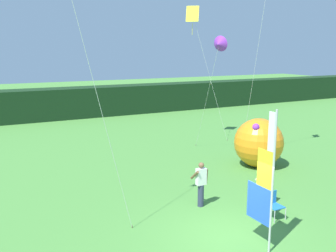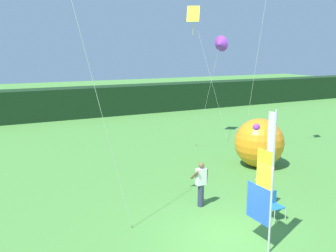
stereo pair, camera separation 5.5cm
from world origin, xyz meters
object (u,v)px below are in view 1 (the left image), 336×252
Objects in this scene: folding_chair at (273,203)px; kite_purple_delta_2 at (219,44)px; person_near_banner at (266,184)px; inflatable_balloon at (259,143)px; banner_flag at (265,183)px; person_mid_field at (201,183)px; kite_yellow_diamond_3 at (194,19)px.

folding_chair is 0.14× the size of kite_purple_delta_2.
person_near_banner is 4.87m from inflatable_balloon.
folding_chair is at bearing 39.38° from banner_flag.
person_mid_field is 8.19m from kite_purple_delta_2.
folding_chair is at bearing -106.94° from kite_yellow_diamond_3.
person_near_banner is at bearing -106.13° from kite_yellow_diamond_3.
banner_flag reaches higher than person_mid_field.
person_mid_field reaches higher than folding_chair.
person_mid_field is 0.26× the size of kite_purple_delta_2.
banner_flag is 14.05m from kite_yellow_diamond_3.
kite_purple_delta_2 reaches higher than folding_chair.
kite_purple_delta_2 is at bearing 110.82° from inflatable_balloon.
person_near_banner is 2.32m from person_mid_field.
person_near_banner is (2.07, 2.20, -1.09)m from banner_flag.
person_mid_field is (-2.06, 1.08, 0.04)m from person_near_banner.
person_mid_field is at bearing -119.27° from kite_yellow_diamond_3.
person_near_banner is at bearing 46.74° from banner_flag.
kite_yellow_diamond_3 reaches higher than kite_purple_delta_2.
kite_purple_delta_2 is 0.77× the size of kite_yellow_diamond_3.
person_mid_field reaches higher than person_near_banner.
person_near_banner is at bearing -27.79° from person_mid_field.
kite_purple_delta_2 is (2.50, 6.96, 5.30)m from folding_chair.
folding_chair is at bearing -115.89° from person_near_banner.
inflatable_balloon is (5.02, 6.05, -0.75)m from banner_flag.
kite_purple_delta_2 is 4.05m from kite_yellow_diamond_3.
folding_chair is (-3.36, -4.69, -0.67)m from inflatable_balloon.
kite_purple_delta_2 reaches higher than person_near_banner.
inflatable_balloon is at bearing -69.18° from kite_purple_delta_2.
banner_flag is 2.55× the size of person_near_banner.
person_mid_field is 2.56m from folding_chair.
banner_flag is 0.65× the size of kite_purple_delta_2.
banner_flag is 1.71× the size of inflatable_balloon.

